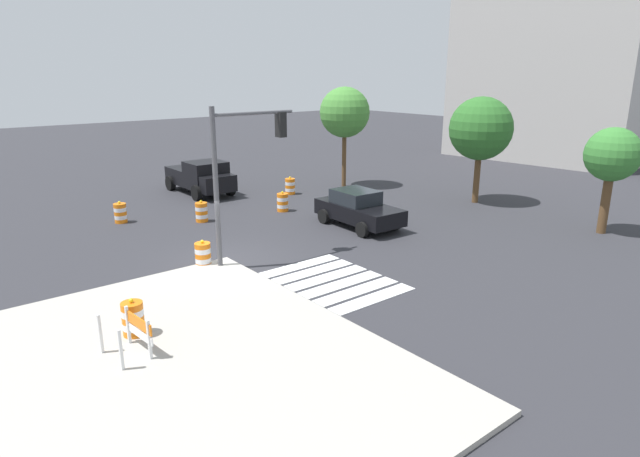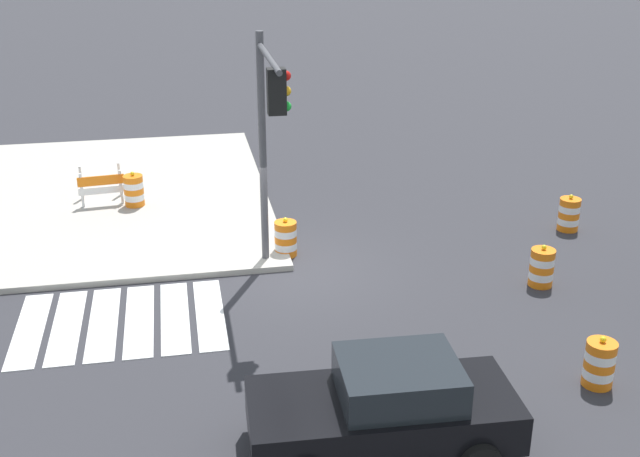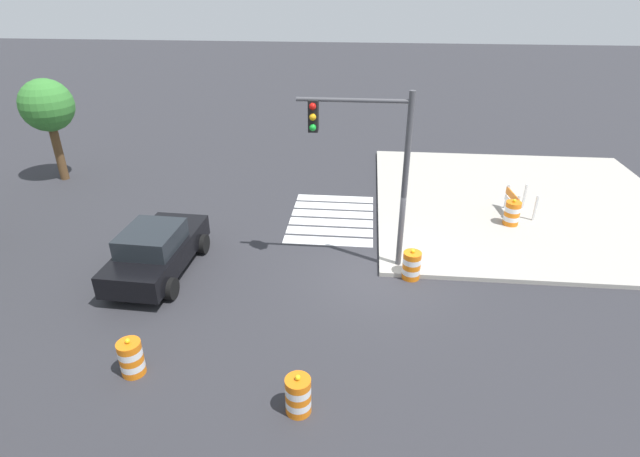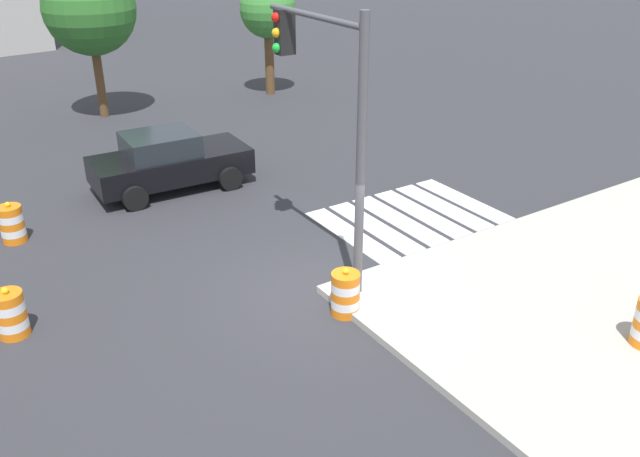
% 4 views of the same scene
% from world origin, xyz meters
% --- Properties ---
extents(ground_plane, '(120.00, 120.00, 0.00)m').
position_xyz_m(ground_plane, '(0.00, 0.00, 0.00)').
color(ground_plane, '#2D2D33').
extents(sidewalk_corner, '(12.00, 12.00, 0.15)m').
position_xyz_m(sidewalk_corner, '(6.00, -6.00, 0.07)').
color(sidewalk_corner, '#ADA89E').
rests_on(sidewalk_corner, ground).
extents(crosswalk_stripes, '(4.35, 3.20, 0.02)m').
position_xyz_m(crosswalk_stripes, '(4.00, 1.80, 0.01)').
color(crosswalk_stripes, silver).
rests_on(crosswalk_stripes, ground).
extents(sports_car, '(4.37, 2.28, 1.63)m').
position_xyz_m(sports_car, '(-0.41, 6.95, 0.81)').
color(sports_car, black).
rests_on(sports_car, ground).
extents(traffic_barrel_near_corner, '(0.56, 0.56, 1.02)m').
position_xyz_m(traffic_barrel_near_corner, '(-4.77, 5.87, 0.45)').
color(traffic_barrel_near_corner, orange).
rests_on(traffic_barrel_near_corner, ground).
extents(traffic_barrel_crosswalk_end, '(0.56, 0.56, 1.02)m').
position_xyz_m(traffic_barrel_crosswalk_end, '(-5.54, 1.81, 0.45)').
color(traffic_barrel_crosswalk_end, orange).
rests_on(traffic_barrel_crosswalk_end, ground).
extents(traffic_barrel_median_far, '(0.56, 0.56, 1.02)m').
position_xyz_m(traffic_barrel_median_far, '(0.04, -0.97, 0.45)').
color(traffic_barrel_median_far, orange).
rests_on(traffic_barrel_median_far, ground).
extents(traffic_barrel_on_sidewalk, '(0.56, 0.56, 1.02)m').
position_xyz_m(traffic_barrel_on_sidewalk, '(3.86, -4.90, 0.60)').
color(traffic_barrel_on_sidewalk, orange).
rests_on(traffic_barrel_on_sidewalk, sidewalk_corner).
extents(construction_barricade, '(1.31, 0.89, 1.00)m').
position_xyz_m(construction_barricade, '(4.78, -5.24, 0.72)').
color(construction_barricade, silver).
rests_on(construction_barricade, sidewalk_corner).
extents(traffic_light_pole, '(0.47, 3.29, 5.50)m').
position_xyz_m(traffic_light_pole, '(0.59, 0.54, 3.91)').
color(traffic_light_pole, '#4C4C51').
rests_on(traffic_light_pole, sidewalk_corner).
extents(street_tree_streetside_mid, '(2.26, 2.26, 4.54)m').
position_xyz_m(street_tree_streetside_mid, '(6.99, 14.47, 3.35)').
color(street_tree_streetside_mid, brown).
rests_on(street_tree_streetside_mid, ground).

